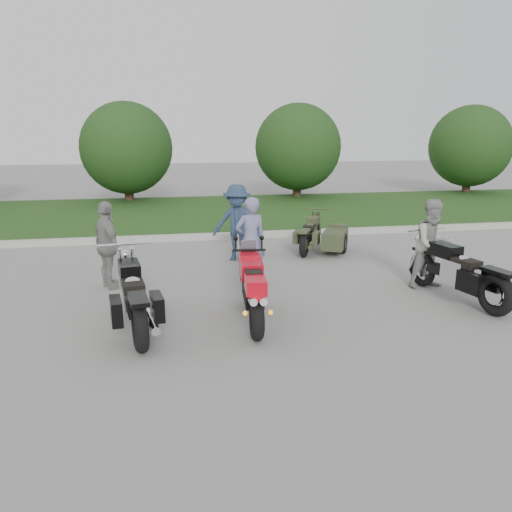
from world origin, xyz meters
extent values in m
plane|color=gray|center=(0.00, 0.00, 0.00)|extent=(80.00, 80.00, 0.00)
cube|color=#B1AFA6|center=(0.00, 6.00, 0.07)|extent=(60.00, 0.30, 0.15)
cube|color=#2F591E|center=(0.00, 10.15, 0.07)|extent=(60.00, 8.00, 0.14)
cylinder|color=#3F2B1C|center=(-3.00, 13.50, 0.60)|extent=(0.36, 0.36, 1.20)
sphere|color=#1C3714|center=(-3.00, 13.50, 2.20)|extent=(3.60, 3.60, 3.60)
cylinder|color=#3F2B1C|center=(4.00, 13.50, 0.60)|extent=(0.36, 0.36, 1.20)
sphere|color=#1C3714|center=(4.00, 13.50, 2.20)|extent=(3.60, 3.60, 3.60)
cylinder|color=#3F2B1C|center=(12.00, 13.50, 0.60)|extent=(0.36, 0.36, 1.20)
sphere|color=#1C3714|center=(12.00, 13.50, 2.20)|extent=(3.60, 3.60, 3.60)
torus|color=black|center=(-0.47, -0.84, 0.30)|extent=(0.24, 0.61, 0.59)
torus|color=black|center=(-0.34, 0.54, 0.29)|extent=(0.17, 0.58, 0.57)
cube|color=black|center=(-0.41, -0.20, 0.53)|extent=(0.35, 0.88, 0.34)
cube|color=red|center=(-0.39, 0.02, 0.79)|extent=(0.37, 0.55, 0.25)
cube|color=red|center=(-0.45, -0.63, 0.75)|extent=(0.33, 0.55, 0.21)
cube|color=black|center=(-0.42, -0.32, 0.82)|extent=(0.28, 0.36, 0.10)
cube|color=red|center=(-0.36, 0.37, 0.75)|extent=(0.36, 0.41, 0.38)
cylinder|color=silver|center=(-0.54, -0.89, 0.59)|extent=(0.15, 0.45, 0.21)
cylinder|color=silver|center=(-0.41, -0.90, 0.59)|extent=(0.15, 0.45, 0.21)
torus|color=black|center=(-2.05, -0.93, 0.36)|extent=(0.28, 0.73, 0.71)
torus|color=black|center=(-2.30, 0.78, 0.34)|extent=(0.22, 0.68, 0.67)
cube|color=black|center=(-2.17, -0.08, 0.44)|extent=(0.41, 1.28, 0.15)
cube|color=silver|center=(-2.17, -0.08, 0.52)|extent=(0.38, 0.51, 0.37)
cube|color=black|center=(-2.22, 0.23, 0.82)|extent=(0.38, 0.61, 0.23)
cube|color=black|center=(-2.15, -0.23, 0.71)|extent=(0.37, 0.56, 0.13)
cube|color=black|center=(-2.05, -0.93, 0.73)|extent=(0.31, 0.60, 0.06)
cylinder|color=silver|center=(-1.93, -0.41, 0.29)|extent=(0.27, 1.15, 0.10)
torus|color=black|center=(3.40, -0.60, 0.35)|extent=(0.31, 0.72, 0.70)
torus|color=black|center=(3.06, 1.07, 0.33)|extent=(0.25, 0.67, 0.66)
cube|color=black|center=(3.23, 0.24, 0.43)|extent=(0.47, 1.26, 0.14)
cube|color=silver|center=(3.23, 0.24, 0.52)|extent=(0.40, 0.52, 0.36)
cube|color=black|center=(3.17, 0.54, 0.81)|extent=(0.40, 0.61, 0.23)
cube|color=black|center=(3.26, 0.09, 0.70)|extent=(0.39, 0.56, 0.12)
cube|color=black|center=(3.40, -0.60, 0.72)|extent=(0.34, 0.60, 0.06)
cylinder|color=silver|center=(3.48, -0.08, 0.29)|extent=(0.33, 1.14, 0.10)
torus|color=black|center=(1.49, 3.61, 0.30)|extent=(0.41, 0.60, 0.60)
torus|color=black|center=(2.16, 4.90, 0.28)|extent=(0.35, 0.55, 0.56)
cube|color=black|center=(1.82, 4.25, 0.37)|extent=(0.66, 1.03, 0.12)
cube|color=#353E24|center=(1.82, 4.25, 0.44)|extent=(0.42, 0.47, 0.31)
cube|color=#353E24|center=(1.95, 4.49, 0.69)|extent=(0.44, 0.54, 0.19)
cube|color=black|center=(1.76, 4.14, 0.60)|extent=(0.42, 0.50, 0.11)
cube|color=#353E24|center=(1.49, 3.61, 0.62)|extent=(0.40, 0.52, 0.05)
cylinder|color=#353E24|center=(1.82, 3.91, 0.25)|extent=(0.53, 0.90, 0.09)
cube|color=#353E24|center=(2.33, 3.89, 0.35)|extent=(0.96, 1.24, 0.40)
torus|color=black|center=(2.52, 3.79, 0.25)|extent=(0.32, 0.49, 0.49)
imported|color=slate|center=(-0.08, 1.89, 0.83)|extent=(0.67, 0.51, 1.66)
imported|color=#9B9B95|center=(3.17, 0.97, 0.83)|extent=(0.87, 0.72, 1.65)
imported|color=navy|center=(-0.07, 3.65, 0.85)|extent=(1.27, 1.04, 1.71)
imported|color=gray|center=(-2.71, 2.02, 0.81)|extent=(0.79, 1.03, 1.63)
camera|label=1|loc=(-1.68, -7.21, 2.83)|focal=35.00mm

